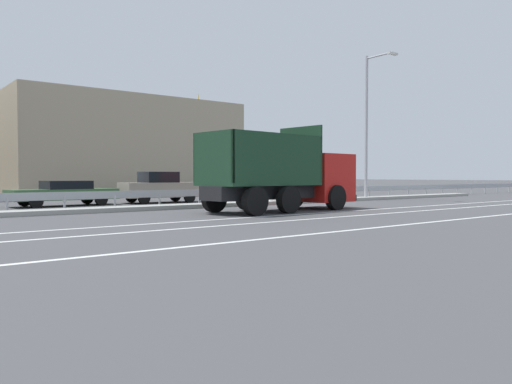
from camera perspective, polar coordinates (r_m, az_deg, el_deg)
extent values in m
plane|color=#424244|center=(23.37, 4.41, -1.64)|extent=(320.00, 320.00, 0.00)
cube|color=silver|center=(18.92, 6.25, -2.45)|extent=(65.97, 0.16, 0.01)
cube|color=silver|center=(17.72, 10.23, -2.76)|extent=(65.97, 0.16, 0.01)
cube|color=silver|center=(15.86, 18.57, -3.36)|extent=(65.97, 0.16, 0.01)
cube|color=gray|center=(24.81, 1.40, -1.23)|extent=(36.28, 1.10, 0.18)
cube|color=#9EA0A5|center=(25.86, -0.54, 0.07)|extent=(65.97, 0.04, 0.32)
cylinder|color=#ADADB2|center=(20.90, -26.58, -1.39)|extent=(0.09, 0.09, 0.62)
cylinder|color=#ADADB2|center=(21.43, -21.05, -1.24)|extent=(0.09, 0.09, 0.62)
cylinder|color=#ADADB2|center=(22.14, -15.83, -1.10)|extent=(0.09, 0.09, 0.62)
cylinder|color=#ADADB2|center=(23.03, -10.97, -0.95)|extent=(0.09, 0.09, 0.62)
cylinder|color=#ADADB2|center=(24.07, -6.50, -0.81)|extent=(0.09, 0.09, 0.62)
cylinder|color=#ADADB2|center=(25.24, -2.43, -0.68)|extent=(0.09, 0.09, 0.62)
cylinder|color=#ADADB2|center=(26.53, 1.26, -0.56)|extent=(0.09, 0.09, 0.62)
cylinder|color=#ADADB2|center=(27.92, 4.60, -0.44)|extent=(0.09, 0.09, 0.62)
cylinder|color=#ADADB2|center=(29.39, 7.62, -0.34)|extent=(0.09, 0.09, 0.62)
cylinder|color=#ADADB2|center=(30.94, 10.34, -0.25)|extent=(0.09, 0.09, 0.62)
cylinder|color=#ADADB2|center=(32.55, 12.79, -0.16)|extent=(0.09, 0.09, 0.62)
cylinder|color=#ADADB2|center=(34.21, 15.01, -0.09)|extent=(0.09, 0.09, 0.62)
cylinder|color=#ADADB2|center=(35.92, 17.03, -0.02)|extent=(0.09, 0.09, 0.62)
cylinder|color=#ADADB2|center=(37.68, 18.85, 0.05)|extent=(0.09, 0.09, 0.62)
cylinder|color=#ADADB2|center=(39.46, 20.51, 0.11)|extent=(0.09, 0.09, 0.62)
cylinder|color=#ADADB2|center=(41.28, 22.03, 0.16)|extent=(0.09, 0.09, 0.62)
cylinder|color=#ADADB2|center=(43.12, 23.42, 0.21)|extent=(0.09, 0.09, 0.62)
cylinder|color=#ADADB2|center=(44.99, 24.69, 0.25)|extent=(0.09, 0.09, 0.62)
cylinder|color=#ADADB2|center=(46.88, 25.87, 0.29)|extent=(0.09, 0.09, 0.62)
cylinder|color=#ADADB2|center=(48.78, 26.95, 0.33)|extent=(0.09, 0.09, 0.62)
cube|color=red|center=(22.01, 7.20, 1.61)|extent=(2.28, 2.56, 2.05)
cube|color=black|center=(22.84, 8.94, 2.49)|extent=(0.18, 2.07, 0.78)
cube|color=black|center=(22.88, 8.98, -0.56)|extent=(0.28, 2.36, 0.24)
cube|color=black|center=(19.47, 0.49, -0.02)|extent=(5.01, 1.69, 0.53)
cube|color=#193823|center=(19.46, 0.49, 0.94)|extent=(4.89, 2.65, 0.12)
cube|color=#193823|center=(20.29, -1.64, 3.75)|extent=(4.72, 0.45, 1.85)
cube|color=#193823|center=(18.68, 2.81, 3.92)|extent=(4.72, 0.45, 1.85)
cube|color=#193823|center=(21.13, 5.09, 4.30)|extent=(0.27, 2.31, 2.31)
cube|color=#193823|center=(17.98, -4.92, 4.00)|extent=(0.27, 2.31, 1.85)
cylinder|color=black|center=(22.58, 4.39, -0.44)|extent=(1.06, 0.40, 1.04)
cylinder|color=black|center=(21.04, 9.08, -0.63)|extent=(1.06, 0.40, 1.04)
cylinder|color=black|center=(20.60, -1.00, -0.66)|extent=(1.06, 0.40, 1.04)
cylinder|color=black|center=(18.90, 3.75, -0.88)|extent=(1.06, 0.40, 1.04)
cylinder|color=black|center=(19.50, -4.79, -0.80)|extent=(1.06, 0.40, 1.04)
cylinder|color=black|center=(17.70, -0.11, -1.06)|extent=(1.06, 0.40, 1.04)
cylinder|color=white|center=(24.92, 1.71, -1.02)|extent=(0.16, 0.16, 0.35)
cylinder|color=black|center=(24.90, 1.71, -0.22)|extent=(0.16, 0.16, 0.35)
cylinder|color=white|center=(24.89, 1.71, 0.59)|extent=(0.16, 0.16, 0.35)
cylinder|color=black|center=(24.89, 1.71, 1.40)|extent=(0.16, 0.16, 0.35)
cylinder|color=white|center=(24.89, 1.71, 2.21)|extent=(0.16, 0.16, 0.35)
cylinder|color=#1E4CB2|center=(24.90, 1.72, 3.47)|extent=(0.75, 0.03, 0.75)
cylinder|color=white|center=(24.90, 1.72, 3.47)|extent=(0.81, 0.02, 0.81)
cylinder|color=#ADADB2|center=(30.43, 12.49, 7.12)|extent=(0.18, 0.18, 8.49)
cylinder|color=#ADADB2|center=(30.47, 13.92, 14.91)|extent=(0.19, 1.90, 0.10)
cube|color=silver|center=(29.86, 15.35, 15.02)|extent=(0.71, 0.23, 0.12)
cube|color=#335B33|center=(25.28, -21.16, -0.25)|extent=(4.95, 2.02, 0.50)
cube|color=black|center=(25.31, -20.87, 0.77)|extent=(2.12, 1.65, 0.39)
cylinder|color=black|center=(24.01, -23.84, -0.99)|extent=(0.61, 0.23, 0.60)
cylinder|color=black|center=(25.60, -24.97, -0.84)|extent=(0.61, 0.23, 0.60)
cylinder|color=black|center=(25.08, -17.27, -0.80)|extent=(0.61, 0.23, 0.60)
cylinder|color=black|center=(26.61, -18.74, -0.67)|extent=(0.61, 0.23, 0.60)
cube|color=gray|center=(26.99, -10.86, 0.26)|extent=(4.22, 2.05, 0.78)
cube|color=black|center=(26.93, -11.10, 1.68)|extent=(1.82, 1.70, 0.56)
cylinder|color=black|center=(28.32, -9.21, -0.45)|extent=(0.61, 0.23, 0.60)
cylinder|color=black|center=(26.78, -7.60, -0.57)|extent=(0.61, 0.23, 0.60)
cylinder|color=black|center=(27.31, -14.04, -0.56)|extent=(0.61, 0.23, 0.60)
cylinder|color=black|center=(25.70, -12.66, -0.70)|extent=(0.61, 0.23, 0.60)
cube|color=black|center=(30.22, -1.66, 0.44)|extent=(4.41, 1.87, 0.76)
cube|color=black|center=(30.13, -1.85, 1.70)|extent=(1.88, 1.56, 0.57)
cylinder|color=black|center=(31.71, -0.68, -0.19)|extent=(0.61, 0.22, 0.60)
cylinder|color=black|center=(30.49, 1.26, -0.27)|extent=(0.61, 0.22, 0.60)
cylinder|color=black|center=(30.05, -4.62, -0.30)|extent=(0.61, 0.22, 0.60)
cylinder|color=black|center=(28.77, -2.74, -0.39)|extent=(0.61, 0.22, 0.60)
cube|color=#335B33|center=(33.66, 5.56, 0.56)|extent=(4.78, 1.85, 0.76)
cube|color=black|center=(33.75, 5.74, 1.65)|extent=(2.03, 1.58, 0.51)
cylinder|color=black|center=(32.05, 4.76, -0.17)|extent=(0.60, 0.22, 0.60)
cylinder|color=black|center=(33.24, 2.77, -0.10)|extent=(0.60, 0.22, 0.60)
cylinder|color=black|center=(34.17, 8.28, -0.06)|extent=(0.60, 0.22, 0.60)
cylinder|color=black|center=(35.29, 6.29, 0.01)|extent=(0.60, 0.22, 0.60)
cube|color=tan|center=(44.90, -14.92, 5.03)|extent=(19.08, 9.47, 7.95)
cube|color=silver|center=(60.56, -6.59, 4.06)|extent=(3.60, 3.60, 7.58)
sphere|color=gold|center=(60.97, -6.61, 8.84)|extent=(3.24, 3.24, 3.24)
cone|color=gold|center=(61.23, -6.62, 10.60)|extent=(0.30, 0.30, 1.20)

